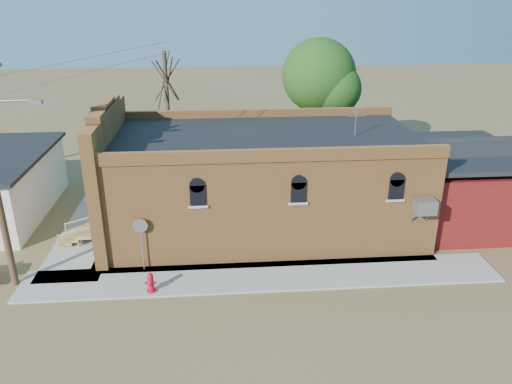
{
  "coord_description": "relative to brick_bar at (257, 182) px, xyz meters",
  "views": [
    {
      "loc": [
        -0.16,
        -16.23,
        10.7
      ],
      "look_at": [
        1.48,
        4.1,
        2.4
      ],
      "focal_mm": 35.0,
      "sensor_mm": 36.0,
      "label": 1
    }
  ],
  "objects": [
    {
      "name": "brick_bar",
      "position": [
        0.0,
        0.0,
        0.0
      ],
      "size": [
        16.4,
        7.97,
        6.3
      ],
      "color": "#B67137",
      "rests_on": "ground"
    },
    {
      "name": "sidewalk_south",
      "position": [
        -0.14,
        -4.59,
        -2.3
      ],
      "size": [
        19.0,
        2.2,
        0.08
      ],
      "primitive_type": "cube",
      "color": "#9E9991",
      "rests_on": "ground"
    },
    {
      "name": "stop_sign",
      "position": [
        -4.94,
        -3.69,
        -0.5
      ],
      "size": [
        0.62,
        0.08,
        2.29
      ],
      "rotation": [
        0.0,
        0.0,
        -0.37
      ],
      "color": "gray",
      "rests_on": "sidewalk_south"
    },
    {
      "name": "fire_hydrant",
      "position": [
        -4.47,
        -5.36,
        -1.87
      ],
      "size": [
        0.46,
        0.45,
        0.8
      ],
      "rotation": [
        0.0,
        0.0,
        0.31
      ],
      "color": "red",
      "rests_on": "sidewalk_south"
    },
    {
      "name": "tree_bare_near",
      "position": [
        -4.64,
        7.51,
        3.62
      ],
      "size": [
        2.8,
        2.8,
        7.65
      ],
      "color": "#4A3C2A",
      "rests_on": "ground"
    },
    {
      "name": "trash_barrel",
      "position": [
        -6.94,
        -0.91,
        -1.91
      ],
      "size": [
        0.48,
        0.48,
        0.71
      ],
      "primitive_type": "cylinder",
      "rotation": [
        0.0,
        0.0,
        -0.04
      ],
      "color": "#1B4D89",
      "rests_on": "sidewalk_west"
    },
    {
      "name": "ground",
      "position": [
        -1.64,
        -5.49,
        -2.34
      ],
      "size": [
        120.0,
        120.0,
        0.0
      ],
      "primitive_type": "plane",
      "color": "brown",
      "rests_on": "ground"
    },
    {
      "name": "tree_leafy",
      "position": [
        4.36,
        8.01,
        3.59
      ],
      "size": [
        4.4,
        4.4,
        8.15
      ],
      "color": "#4A3C2A",
      "rests_on": "ground"
    },
    {
      "name": "red_shed",
      "position": [
        9.86,
        0.01,
        -0.07
      ],
      "size": [
        5.4,
        6.4,
        4.3
      ],
      "color": "#621310",
      "rests_on": "ground"
    },
    {
      "name": "sidewalk_west",
      "position": [
        -7.94,
        0.51,
        -2.3
      ],
      "size": [
        2.6,
        10.0,
        0.08
      ],
      "primitive_type": "cube",
      "color": "#9E9991",
      "rests_on": "ground"
    }
  ]
}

